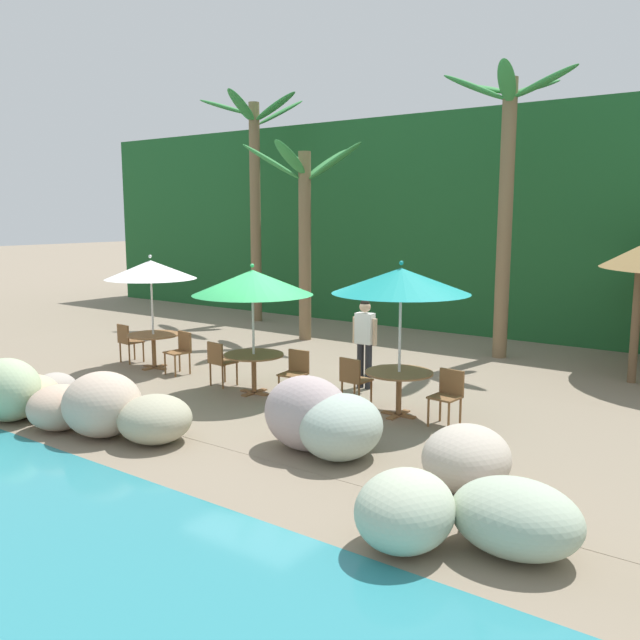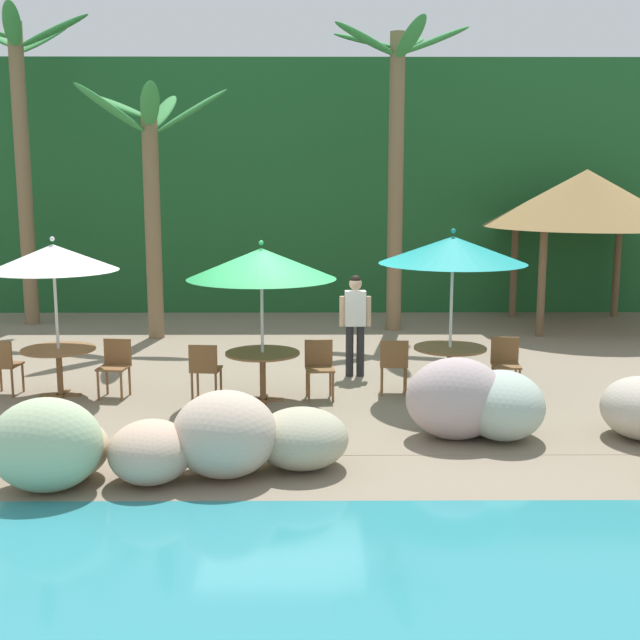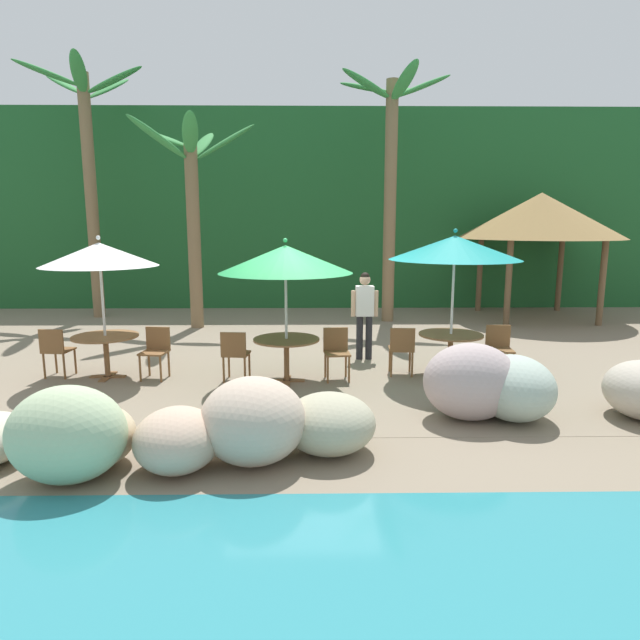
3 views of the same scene
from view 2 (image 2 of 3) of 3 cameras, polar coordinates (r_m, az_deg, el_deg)
The scene contains 21 objects.
ground_plane at distance 12.56m, azimuth -2.62°, elevation -5.37°, with size 120.00×120.00×0.00m, color gray.
terrace_deck at distance 12.56m, azimuth -2.62°, elevation -5.36°, with size 18.00×5.20×0.01m.
foliage_backdrop at distance 21.10m, azimuth -1.73°, elevation 9.12°, with size 28.00×2.40×6.00m.
rock_seawall at distance 9.77m, azimuth 7.17°, elevation -7.47°, with size 16.31×2.85×1.05m.
umbrella_white at distance 12.89m, azimuth -17.88°, elevation 4.10°, with size 1.90×1.90×2.42m.
dining_table_white at distance 13.11m, azimuth -17.53°, elevation -2.41°, with size 1.10×1.10×0.74m.
chair_white_seaward at distance 12.89m, azimuth -13.89°, elevation -2.90°, with size 0.47×0.48×0.87m.
chair_white_inland at distance 13.41m, azimuth -21.01°, elevation -2.79°, with size 0.46×0.47×0.87m.
umbrella_green at distance 12.03m, azimuth -4.05°, elevation 3.89°, with size 2.18×2.18×2.39m.
dining_table_green at distance 12.27m, azimuth -3.97°, elevation -2.79°, with size 1.10×1.10×0.74m.
chair_green_seaward at distance 12.43m, azimuth -0.05°, elevation -3.08°, with size 0.46×0.46×0.87m.
chair_green_inland at distance 12.37m, azimuth -7.93°, elevation -3.25°, with size 0.46×0.47×0.87m.
umbrella_teal at distance 12.51m, azimuth 9.12°, elevation 4.77°, with size 2.21×2.21×2.53m.
dining_table_teal at distance 12.75m, azimuth 8.93°, elevation -2.40°, with size 1.10×1.10×0.74m.
chair_teal_seaward at distance 12.96m, azimuth 12.64°, elevation -2.79°, with size 0.45×0.46×0.87m.
chair_teal_inland at distance 12.63m, azimuth 5.11°, elevation -2.91°, with size 0.45×0.45×0.87m.
palm_tree_nearest at distance 19.49m, azimuth -19.90°, elevation 12.39°, with size 3.15×3.09×6.73m.
palm_tree_second at distance 17.11m, azimuth -11.59°, elevation 9.84°, with size 3.04×3.22×5.04m.
palm_tree_third at distance 17.73m, azimuth 5.26°, elevation 12.41°, with size 2.88×2.86×6.35m.
palapa_hut at distance 19.04m, azimuth 17.83°, elevation 7.95°, with size 4.40×4.40×3.43m.
waiter_in_white at distance 13.67m, azimuth 2.44°, elevation 0.13°, with size 0.52×0.22×1.70m.
Camera 2 is at (0.50, -12.10, 3.33)m, focal length 46.51 mm.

